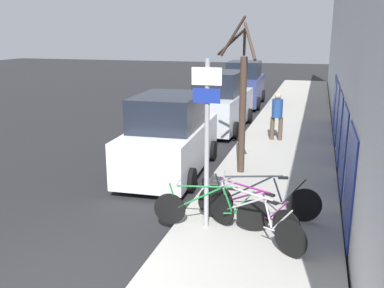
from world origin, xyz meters
The scene contains 13 objects.
ground_plane centered at (0.00, 11.20, 0.00)m, with size 80.00×80.00×0.00m, color black.
sidewalk_curb centered at (2.60, 14.00, 0.07)m, with size 3.20×32.00×0.15m.
building_facade centered at (4.35, 13.92, 3.22)m, with size 0.23×32.00×6.50m.
signpost centered at (1.63, 2.53, 1.98)m, with size 0.55×0.11×3.24m.
bicycle_0 centered at (2.59, 2.26, 0.54)m, with size 1.96×1.30×0.91m.
bicycle_1 centered at (1.73, 2.51, 0.53)m, with size 2.27×0.44×0.88m.
bicycle_2 centered at (2.49, 2.76, 0.51)m, with size 1.92×1.20×0.84m.
bicycle_3 centered at (2.58, 3.15, 0.56)m, with size 2.45×0.58×0.96m.
parked_car_0 centered at (-0.29, 5.91, 1.00)m, with size 2.20×4.57×2.22m.
parked_car_1 centered at (-0.18, 11.78, 1.06)m, with size 2.10×4.78×2.34m.
parked_car_2 centered at (-0.25, 17.84, 1.08)m, with size 2.14×4.49×2.36m.
pedestrian_near centered at (2.25, 10.00, 1.11)m, with size 0.44×0.37×1.67m.
street_tree centered at (1.65, 6.11, 2.13)m, with size 1.44×2.30×4.11m.
Camera 1 is at (3.54, -4.95, 3.85)m, focal length 40.00 mm.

